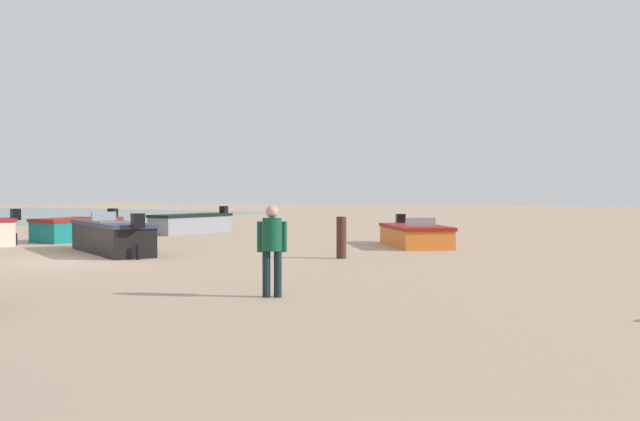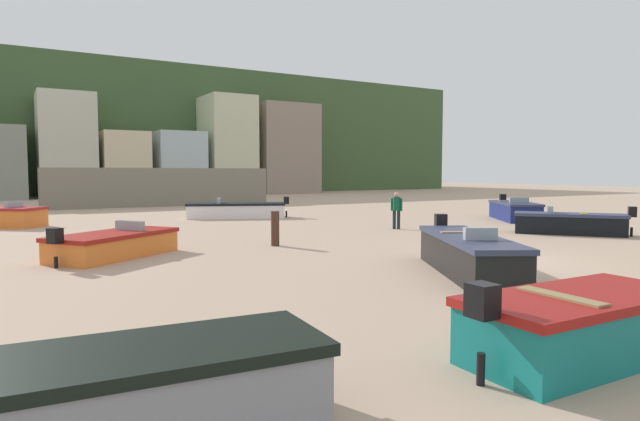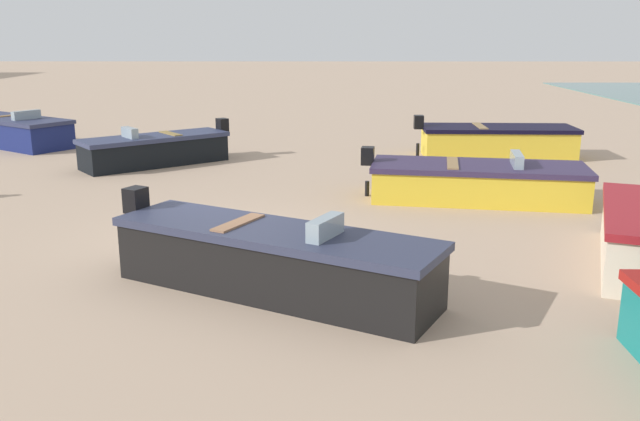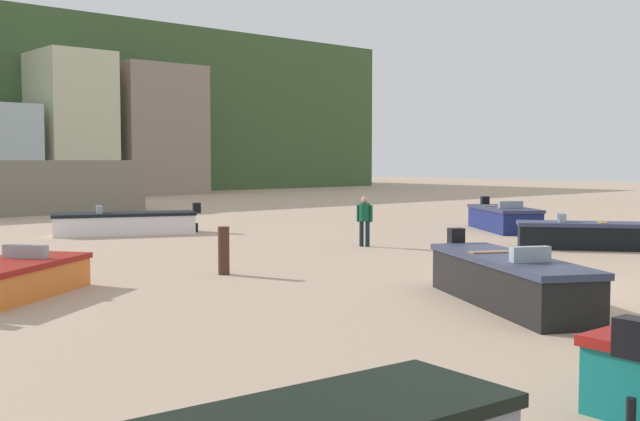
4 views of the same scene
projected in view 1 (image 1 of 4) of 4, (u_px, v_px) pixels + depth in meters
The scene contains 7 objects.
ground_plane at pixel (76, 261), 18.48m from camera, with size 160.00×160.00×0.00m, color tan.
boat_teal_2 at pixel (78, 229), 26.05m from camera, with size 3.60×1.56×1.20m.
boat_grey_3 at pixel (191, 223), 30.81m from camera, with size 4.46×1.67×1.19m.
boat_orange_6 at pixel (415, 235), 23.48m from camera, with size 4.08×3.63×1.04m.
boat_black_8 at pixel (111, 237), 20.89m from camera, with size 3.48×4.92×1.27m.
mooring_post_near_water at pixel (341, 238), 19.13m from camera, with size 0.28×0.28×1.17m, color #43291F.
beach_walker_foreground at pixel (272, 243), 12.05m from camera, with size 0.47×0.50×1.62m.
Camera 1 is at (12.99, 14.66, 1.86)m, focal length 38.42 mm.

